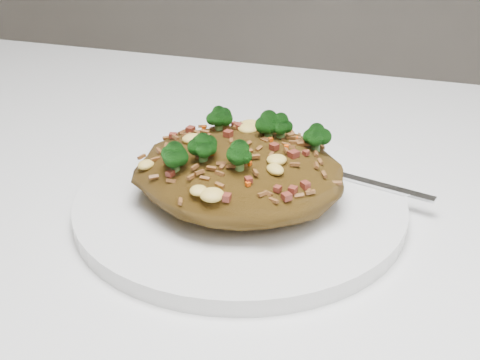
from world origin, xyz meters
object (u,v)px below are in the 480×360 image
Objects in this scene: plate at (240,204)px; fried_rice at (240,163)px; dining_table at (200,316)px; fork at (351,178)px.

plate is 1.60× the size of fried_rice.
fried_rice is at bearing 51.72° from dining_table.
fried_rice is 0.10m from fork.
fork is (0.11, 0.09, 0.11)m from dining_table.
dining_table is 0.11m from plate.
plate is 1.68× the size of fork.
fork is (0.08, 0.05, 0.01)m from plate.
fried_rice is at bearing 69.55° from plate.
fried_rice is (0.00, 0.00, 0.04)m from plate.
fried_rice is 1.05× the size of fork.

